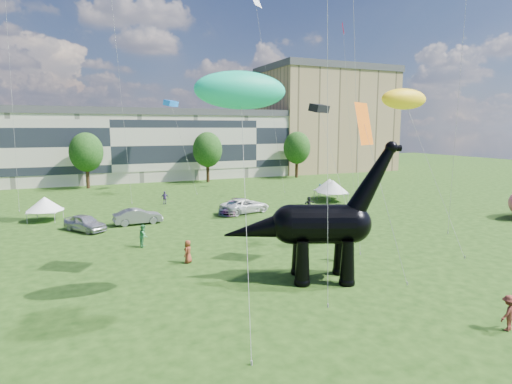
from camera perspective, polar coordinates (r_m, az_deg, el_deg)
name	(u,v)px	position (r m, az deg, el deg)	size (l,w,h in m)	color
ground	(343,292)	(26.40, 11.54, -12.93)	(220.00, 220.00, 0.00)	#16330C
terrace_row	(108,148)	(82.35, -19.13, 5.57)	(78.00, 11.00, 12.00)	beige
apartment_block	(325,122)	(100.89, 9.24, 9.22)	(28.00, 18.00, 22.00)	tan
tree_mid_left	(86,149)	(73.14, -21.72, 5.35)	(5.20, 5.20, 9.44)	#382314
tree_mid_right	(207,147)	(76.42, -6.49, 6.01)	(5.20, 5.20, 9.44)	#382314
tree_far_right	(297,145)	(83.47, 5.48, 6.23)	(5.20, 5.20, 9.44)	#382314
dinosaur_sculpture	(315,226)	(27.22, 7.89, -4.58)	(10.90, 5.75, 9.13)	black
car_silver	(85,223)	(43.24, -21.84, -3.84)	(1.84, 4.58, 1.56)	silver
car_grey	(138,216)	(44.64, -15.48, -3.15)	(1.66, 4.76, 1.57)	gray
car_white	(245,206)	(48.77, -1.44, -1.85)	(2.66, 5.77, 1.60)	white
car_dark	(233,207)	(48.44, -3.12, -2.03)	(2.01, 4.95, 1.44)	#595960
gazebo_near	(333,186)	(56.92, 10.18, 0.73)	(4.59, 4.59, 2.83)	silver
gazebo_far	(329,185)	(59.28, 9.77, 0.97)	(4.79, 4.79, 2.72)	silver
gazebo_left	(45,204)	(49.52, -26.34, -1.44)	(4.51, 4.51, 2.53)	white
visitors	(235,230)	(37.06, -2.81, -5.10)	(41.57, 41.39, 1.83)	black
kites	(279,91)	(33.94, 3.10, 13.33)	(59.06, 52.22, 30.91)	red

